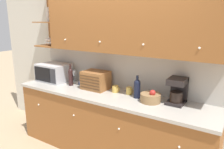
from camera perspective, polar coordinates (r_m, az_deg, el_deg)
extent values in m
plane|color=tan|center=(3.77, 1.94, -17.47)|extent=(24.00, 24.00, 0.00)
cube|color=beige|center=(3.31, 2.39, 2.33)|extent=(5.38, 0.06, 2.60)
cube|color=#935628|center=(3.31, -0.93, -13.20)|extent=(2.98, 0.65, 0.91)
cube|color=#B7B2A8|center=(3.11, -1.12, -5.46)|extent=(3.00, 0.68, 0.04)
sphere|color=white|center=(3.71, -18.62, -7.49)|extent=(0.03, 0.03, 0.03)
sphere|color=white|center=(3.20, -9.97, -10.45)|extent=(0.03, 0.03, 0.03)
sphere|color=white|center=(2.79, 1.80, -14.02)|extent=(0.03, 0.03, 0.03)
sphere|color=white|center=(2.55, 17.13, -17.66)|extent=(0.03, 0.03, 0.03)
cube|color=#B7B2A8|center=(3.30, 2.06, 1.27)|extent=(2.98, 0.01, 0.58)
cube|color=#935628|center=(2.96, 4.06, 13.66)|extent=(2.56, 0.36, 0.84)
cube|color=#935628|center=(4.02, -14.29, 13.35)|extent=(0.42, 0.02, 0.84)
cube|color=#935628|center=(3.92, -15.74, 7.26)|extent=(0.42, 0.36, 0.02)
cube|color=#935628|center=(3.90, -16.13, 12.99)|extent=(0.42, 0.36, 0.02)
sphere|color=white|center=(3.40, -12.14, 8.90)|extent=(0.03, 0.03, 0.03)
sphere|color=white|center=(2.99, -3.21, 8.53)|extent=(0.03, 0.03, 0.03)
sphere|color=white|center=(2.67, 8.16, 7.75)|extent=(0.03, 0.03, 0.03)
sphere|color=white|center=(2.48, 21.86, 6.42)|extent=(0.03, 0.03, 0.03)
ellipsoid|color=silver|center=(3.92, -15.79, 7.99)|extent=(0.18, 0.18, 0.08)
ellipsoid|color=silver|center=(3.91, -15.84, 8.71)|extent=(0.18, 0.18, 0.08)
cylinder|color=silver|center=(3.90, -16.18, 13.65)|extent=(0.07, 0.07, 0.08)
cylinder|color=silver|center=(3.90, -16.26, 14.81)|extent=(0.07, 0.07, 0.08)
cylinder|color=silver|center=(3.90, -16.34, 15.97)|extent=(0.07, 0.07, 0.08)
cube|color=silver|center=(3.87, -14.84, 0.58)|extent=(0.52, 0.41, 0.30)
cube|color=black|center=(3.78, -17.75, 0.06)|extent=(0.37, 0.01, 0.24)
cube|color=#2D2D33|center=(3.60, -15.22, -0.45)|extent=(0.12, 0.01, 0.24)
cylinder|color=silver|center=(3.79, -9.67, -1.72)|extent=(0.06, 0.06, 0.01)
cylinder|color=silver|center=(3.77, -9.70, -1.07)|extent=(0.01, 0.01, 0.08)
ellipsoid|color=silver|center=(3.75, -9.76, 0.42)|extent=(0.07, 0.07, 0.12)
cylinder|color=black|center=(3.54, -10.75, -0.95)|extent=(0.07, 0.07, 0.24)
sphere|color=black|center=(3.51, -10.83, 0.93)|extent=(0.07, 0.07, 0.07)
cylinder|color=black|center=(3.49, -10.88, 1.92)|extent=(0.03, 0.03, 0.08)
ellipsoid|color=#3D5B93|center=(3.57, -7.63, -2.27)|extent=(0.14, 0.14, 0.04)
ellipsoid|color=#3D5B93|center=(3.57, -7.65, -1.89)|extent=(0.13, 0.13, 0.04)
cube|color=#996033|center=(3.30, -4.28, -1.47)|extent=(0.38, 0.29, 0.27)
cube|color=#54351C|center=(3.21, -5.84, -3.58)|extent=(0.35, 0.01, 0.02)
cube|color=#54351C|center=(3.20, -5.86, -2.83)|extent=(0.35, 0.01, 0.02)
cube|color=#54351C|center=(3.19, -5.88, -2.08)|extent=(0.35, 0.01, 0.02)
cube|color=#54351C|center=(3.18, -5.90, -1.32)|extent=(0.35, 0.01, 0.02)
cube|color=#54351C|center=(3.16, -5.92, -0.55)|extent=(0.35, 0.01, 0.02)
cylinder|color=gold|center=(3.16, 0.85, -3.80)|extent=(0.09, 0.09, 0.10)
torus|color=gold|center=(3.14, 1.67, -3.93)|extent=(0.01, 0.07, 0.07)
cylinder|color=gold|center=(3.09, 4.47, -4.24)|extent=(0.08, 0.08, 0.10)
torus|color=gold|center=(3.07, 5.24, -4.35)|extent=(0.01, 0.07, 0.07)
cylinder|color=black|center=(2.94, 6.55, -4.11)|extent=(0.09, 0.09, 0.21)
sphere|color=black|center=(2.91, 6.61, -2.15)|extent=(0.09, 0.09, 0.09)
cylinder|color=black|center=(2.90, 6.64, -0.96)|extent=(0.03, 0.03, 0.07)
cylinder|color=#937047|center=(2.84, 10.03, -6.01)|extent=(0.26, 0.26, 0.11)
sphere|color=red|center=(2.78, 10.56, -4.72)|extent=(0.08, 0.08, 0.08)
cube|color=black|center=(2.88, 16.36, -6.96)|extent=(0.21, 0.28, 0.03)
cylinder|color=black|center=(2.83, 16.35, -5.57)|extent=(0.16, 0.16, 0.13)
cube|color=black|center=(2.93, 17.16, -3.58)|extent=(0.21, 0.06, 0.33)
cube|color=black|center=(2.79, 16.75, -1.66)|extent=(0.21, 0.28, 0.07)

